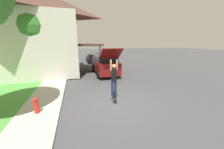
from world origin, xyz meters
The scene contains 9 objects.
ground_plane centered at (0.00, 0.00, 0.00)m, with size 120.00×120.00×0.00m, color #3D3D3F.
sidewalk centered at (-3.60, 6.00, 0.05)m, with size 1.80×80.00×0.10m.
house centered at (-7.08, 8.52, 4.61)m, with size 13.80×7.94×8.71m.
lawn_tree_far centered at (-4.89, 6.83, 4.33)m, with size 4.11×4.11×6.32m.
suv_parked centered at (0.92, 6.23, 1.09)m, with size 2.07×5.30×2.70m.
car_down_street centered at (0.84, 14.68, 0.63)m, with size 1.91×4.03×1.31m.
skateboarder centered at (0.00, 0.12, 1.36)m, with size 0.41×0.22×1.91m.
skateboard centered at (0.06, 0.18, 0.24)m, with size 0.33×0.76×0.36m.
fire_hydrant centered at (-3.64, -0.18, 0.45)m, with size 0.20×0.20×0.72m.
Camera 1 is at (-1.85, -5.84, 3.11)m, focal length 20.00 mm.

